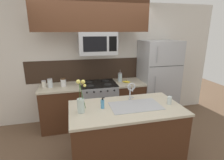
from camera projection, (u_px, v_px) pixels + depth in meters
name	position (u px, v px, depth m)	size (l,w,h in m)	color
ground_plane	(107.00, 147.00, 3.13)	(10.00, 10.00, 0.00)	brown
rear_partition	(108.00, 62.00, 4.04)	(5.20, 0.10, 2.60)	silver
splash_band	(96.00, 70.00, 3.96)	(2.98, 0.01, 0.48)	#332319
back_counter_left	(62.00, 107.00, 3.67)	(0.84, 0.65, 0.91)	#4C2B19
back_counter_right	(128.00, 101.00, 4.00)	(0.63, 0.65, 0.91)	#4C2B19
stove_range	(99.00, 103.00, 3.84)	(0.76, 0.64, 0.93)	#A8AAAF
microwave	(97.00, 43.00, 3.47)	(0.74, 0.40, 0.44)	#A8AAAF
upper_cabinet_band	(92.00, 15.00, 3.27)	(2.17, 0.34, 0.60)	#4C2B19
refrigerator	(157.00, 80.00, 4.06)	(0.81, 0.74, 1.80)	#A8AAAF
storage_jar_tall	(44.00, 84.00, 3.47)	(0.08, 0.08, 0.14)	silver
storage_jar_medium	(50.00, 83.00, 3.47)	(0.10, 0.10, 0.17)	silver
storage_jar_short	(63.00, 82.00, 3.53)	(0.11, 0.11, 0.17)	silver
storage_jar_squat	(81.00, 83.00, 3.62)	(0.09, 0.09, 0.10)	#997F5B
banana_bunch	(126.00, 82.00, 3.80)	(0.19, 0.12, 0.08)	yellow
french_press	(120.00, 77.00, 3.86)	(0.09, 0.09, 0.27)	silver
island_counter	(125.00, 134.00, 2.73)	(1.67, 0.91, 0.91)	#4C2B19
kitchen_sink	(135.00, 110.00, 2.65)	(0.76, 0.44, 0.16)	#ADAFB5
sink_faucet	(131.00, 89.00, 2.79)	(0.14, 0.14, 0.31)	#B7BABF
dish_soap_bottle	(102.00, 104.00, 2.54)	(0.06, 0.05, 0.16)	#4C93C6
drinking_glass	(169.00, 100.00, 2.69)	(0.07, 0.07, 0.12)	silver
flower_vase	(81.00, 103.00, 2.39)	(0.13, 0.10, 0.48)	silver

